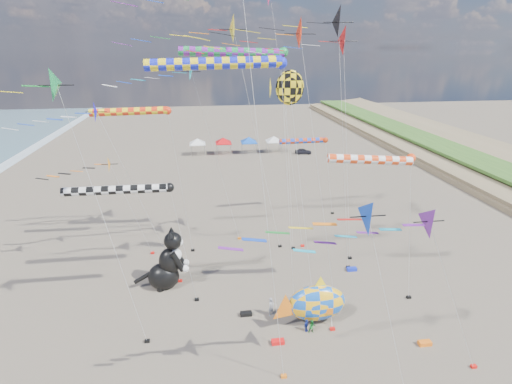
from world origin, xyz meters
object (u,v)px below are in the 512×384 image
object	(u,v)px
cat_inflatable	(166,258)
child_blue	(306,325)
fish_inflatable	(316,303)
child_green	(312,327)
person_adult	(271,307)
parked_car	(303,151)

from	to	relation	value
cat_inflatable	child_blue	bearing A→B (deg)	-34.70
child_blue	fish_inflatable	bearing A→B (deg)	-0.14
fish_inflatable	child_green	distance (m)	1.73
person_adult	child_blue	distance (m)	3.17
cat_inflatable	parked_car	size ratio (longest dim) A/B	1.71
child_green	parked_car	size ratio (longest dim) A/B	0.33
cat_inflatable	fish_inflatable	world-z (taller)	cat_inflatable
child_green	child_blue	distance (m)	0.45
fish_inflatable	parked_car	distance (m)	51.59
fish_inflatable	parked_car	xyz separation A→B (m)	(11.91, 50.18, -1.23)
person_adult	child_green	world-z (taller)	person_adult
person_adult	child_blue	world-z (taller)	person_adult
cat_inflatable	child_green	xyz separation A→B (m)	(10.89, -7.69, -2.22)
child_blue	parked_car	distance (m)	52.60
parked_car	cat_inflatable	bearing A→B (deg)	160.86
child_green	parked_car	world-z (taller)	parked_car
cat_inflatable	child_blue	distance (m)	13.08
fish_inflatable	child_green	xyz separation A→B (m)	(-0.53, -1.08, -1.24)
cat_inflatable	child_green	bearing A→B (deg)	-34.63
cat_inflatable	person_adult	distance (m)	9.98
cat_inflatable	parked_car	distance (m)	49.46
parked_car	child_blue	bearing A→B (deg)	174.93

